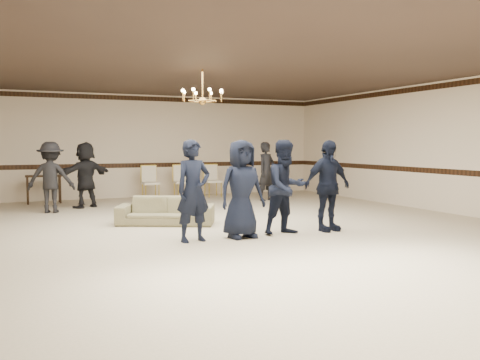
# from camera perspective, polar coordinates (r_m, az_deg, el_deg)

# --- Properties ---
(room) EXTENTS (12.01, 14.01, 3.21)m
(room) POSITION_cam_1_polar(r_m,az_deg,el_deg) (9.91, -2.14, 3.55)
(room) COLOR beige
(room) RESTS_ON ground
(chair_rail) EXTENTS (12.00, 0.02, 0.14)m
(chair_rail) POSITION_cam_1_polar(r_m,az_deg,el_deg) (16.61, -11.07, 1.59)
(chair_rail) COLOR black
(chair_rail) RESTS_ON wall_back
(crown_molding) EXTENTS (12.00, 0.02, 0.14)m
(crown_molding) POSITION_cam_1_polar(r_m,az_deg,el_deg) (16.66, -11.17, 8.75)
(crown_molding) COLOR black
(crown_molding) RESTS_ON wall_back
(chandelier) EXTENTS (0.94, 0.94, 0.89)m
(chandelier) POSITION_cam_1_polar(r_m,az_deg,el_deg) (10.91, -4.13, 10.29)
(chandelier) COLOR #BD8A3C
(chandelier) RESTS_ON ceiling
(boy_a) EXTENTS (0.70, 0.53, 1.75)m
(boy_a) POSITION_cam_1_polar(r_m,az_deg,el_deg) (8.93, -5.11, -1.18)
(boy_a) COLOR black
(boy_a) RESTS_ON floor
(boy_b) EXTENTS (0.90, 0.63, 1.75)m
(boy_b) POSITION_cam_1_polar(r_m,az_deg,el_deg) (9.25, 0.17, -0.99)
(boy_b) COLOR black
(boy_b) RESTS_ON floor
(boy_c) EXTENTS (0.92, 0.76, 1.75)m
(boy_c) POSITION_cam_1_polar(r_m,az_deg,el_deg) (9.65, 5.06, -0.79)
(boy_c) COLOR black
(boy_c) RESTS_ON floor
(boy_d) EXTENTS (1.06, 0.51, 1.75)m
(boy_d) POSITION_cam_1_polar(r_m,az_deg,el_deg) (10.12, 9.53, -0.61)
(boy_d) COLOR black
(boy_d) RESTS_ON floor
(settee) EXTENTS (2.11, 1.56, 0.58)m
(settee) POSITION_cam_1_polar(r_m,az_deg,el_deg) (10.95, -8.11, -3.33)
(settee) COLOR #827D57
(settee) RESTS_ON floor
(adult_left) EXTENTS (1.25, 0.94, 1.72)m
(adult_left) POSITION_cam_1_polar(r_m,az_deg,el_deg) (13.43, -19.97, 0.28)
(adult_left) COLOR black
(adult_left) RESTS_ON floor
(adult_mid) EXTENTS (1.66, 1.16, 1.72)m
(adult_mid) POSITION_cam_1_polar(r_m,az_deg,el_deg) (14.21, -16.54, 0.54)
(adult_mid) COLOR black
(adult_mid) RESTS_ON floor
(adult_right) EXTENTS (0.74, 0.62, 1.72)m
(adult_right) POSITION_cam_1_polar(r_m,az_deg,el_deg) (15.33, 2.93, 0.95)
(adult_right) COLOR black
(adult_right) RESTS_ON floor
(banquet_chair_left) EXTENTS (0.50, 0.50, 1.01)m
(banquet_chair_left) POSITION_cam_1_polar(r_m,az_deg,el_deg) (15.88, -9.74, -0.30)
(banquet_chair_left) COLOR beige
(banquet_chair_left) RESTS_ON floor
(banquet_chair_mid) EXTENTS (0.53, 0.53, 1.01)m
(banquet_chair_mid) POSITION_cam_1_polar(r_m,az_deg,el_deg) (16.15, -6.30, -0.19)
(banquet_chair_mid) COLOR beige
(banquet_chair_mid) RESTS_ON floor
(banquet_chair_right) EXTENTS (0.52, 0.52, 1.01)m
(banquet_chair_right) POSITION_cam_1_polar(r_m,az_deg,el_deg) (16.48, -2.98, -0.09)
(banquet_chair_right) COLOR beige
(banquet_chair_right) RESTS_ON floor
(console_table) EXTENTS (0.98, 0.46, 0.80)m
(console_table) POSITION_cam_1_polar(r_m,az_deg,el_deg) (15.64, -20.64, -0.94)
(console_table) COLOR black
(console_table) RESTS_ON floor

